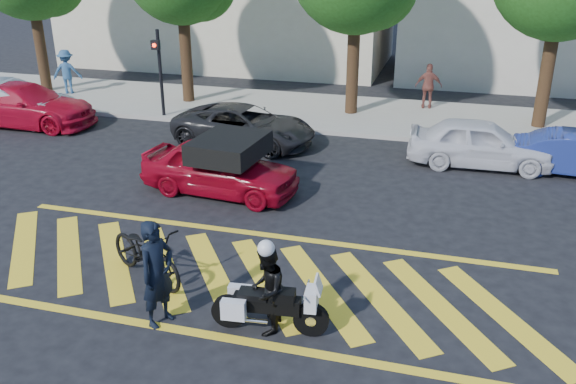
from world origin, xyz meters
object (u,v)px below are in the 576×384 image
(police_motorcycle, at_px, (268,306))
(officer_moto, at_px, (267,290))
(parked_far_left, at_px, (8,103))
(parked_left, at_px, (25,105))
(bicycle, at_px, (146,253))
(parked_mid_right, at_px, (481,143))
(parked_mid_left, at_px, (244,126))
(officer_bike, at_px, (157,274))
(red_convertible, at_px, (220,168))

(police_motorcycle, relative_size, officer_moto, 1.28)
(officer_moto, bearing_deg, police_motorcycle, 71.38)
(parked_far_left, relative_size, parked_left, 0.90)
(police_motorcycle, bearing_deg, parked_far_left, 137.79)
(bicycle, bearing_deg, parked_far_left, 77.74)
(bicycle, distance_m, officer_moto, 2.93)
(parked_far_left, bearing_deg, parked_mid_right, -96.94)
(police_motorcycle, relative_size, parked_far_left, 0.44)
(officer_moto, relative_size, parked_mid_left, 0.35)
(police_motorcycle, xyz_separation_m, parked_far_left, (-12.50, 9.29, 0.27))
(officer_bike, relative_size, red_convertible, 0.47)
(bicycle, height_order, parked_mid_right, parked_mid_right)
(officer_bike, height_order, red_convertible, officer_bike)
(officer_moto, height_order, parked_left, officer_moto)
(parked_left, bearing_deg, officer_moto, -129.90)
(bicycle, bearing_deg, parked_mid_left, 34.47)
(parked_far_left, xyz_separation_m, parked_mid_right, (16.00, -0.00, -0.05))
(police_motorcycle, distance_m, parked_far_left, 15.58)
(officer_bike, bearing_deg, parked_mid_right, -11.30)
(officer_bike, relative_size, parked_mid_right, 0.47)
(parked_far_left, height_order, parked_left, parked_far_left)
(officer_moto, bearing_deg, parked_mid_right, 153.68)
(bicycle, distance_m, parked_mid_right, 10.39)
(bicycle, relative_size, red_convertible, 0.52)
(parked_far_left, distance_m, parked_mid_right, 16.00)
(red_convertible, bearing_deg, parked_mid_left, 16.00)
(bicycle, height_order, parked_left, parked_left)
(officer_bike, bearing_deg, police_motorcycle, -63.84)
(officer_moto, xyz_separation_m, red_convertible, (-2.95, 5.40, -0.09))
(parked_left, height_order, parked_mid_left, parked_left)
(officer_moto, distance_m, parked_mid_left, 9.99)
(bicycle, relative_size, officer_moto, 1.36)
(officer_moto, distance_m, parked_mid_right, 9.93)
(parked_left, xyz_separation_m, parked_mid_left, (8.12, 0.00, -0.10))
(officer_bike, distance_m, parked_left, 13.80)
(bicycle, xyz_separation_m, red_convertible, (-0.20, 4.40, 0.14))
(parked_left, relative_size, parked_mid_right, 1.23)
(red_convertible, relative_size, parked_mid_left, 0.90)
(red_convertible, bearing_deg, parked_far_left, 73.43)
(police_motorcycle, height_order, parked_left, parked_left)
(bicycle, height_order, police_motorcycle, bicycle)
(officer_moto, bearing_deg, bicycle, -115.46)
(police_motorcycle, xyz_separation_m, officer_moto, (-0.01, 0.00, 0.31))
(bicycle, distance_m, parked_far_left, 12.79)
(red_convertible, xyz_separation_m, parked_left, (-8.83, 3.89, 0.03))
(police_motorcycle, relative_size, parked_left, 0.40)
(parked_mid_left, relative_size, parked_mid_right, 1.11)
(parked_left, distance_m, parked_mid_left, 8.12)
(officer_bike, distance_m, parked_mid_left, 9.74)
(parked_far_left, bearing_deg, bicycle, -137.37)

